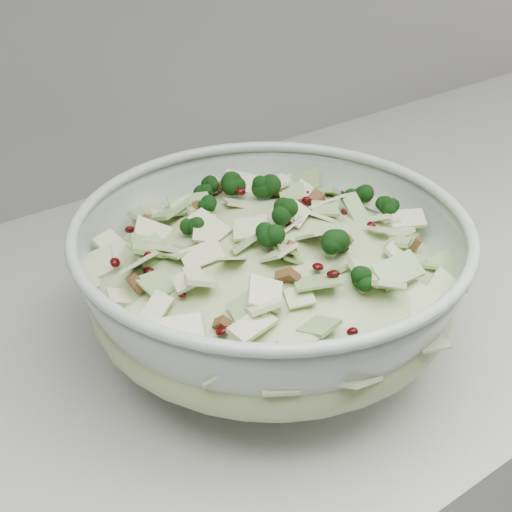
{
  "coord_description": "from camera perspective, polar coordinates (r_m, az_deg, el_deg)",
  "views": [
    {
      "loc": [
        0.42,
        1.22,
        1.3
      ],
      "look_at": [
        0.71,
        1.62,
        0.99
      ],
      "focal_mm": 50.0,
      "sensor_mm": 36.0,
      "label": 1
    }
  ],
  "objects": [
    {
      "name": "mixing_bowl",
      "position": [
        0.6,
        1.19,
        -2.31
      ],
      "size": [
        0.35,
        0.35,
        0.13
      ],
      "rotation": [
        0.0,
        0.0,
        0.1
      ],
      "color": "#B0C1B2",
      "rests_on": "counter"
    },
    {
      "name": "salad",
      "position": [
        0.59,
        1.21,
        -0.61
      ],
      "size": [
        0.37,
        0.37,
        0.13
      ],
      "rotation": [
        0.0,
        0.0,
        -0.28
      ],
      "color": "#ABBA7F",
      "rests_on": "mixing_bowl"
    }
  ]
}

